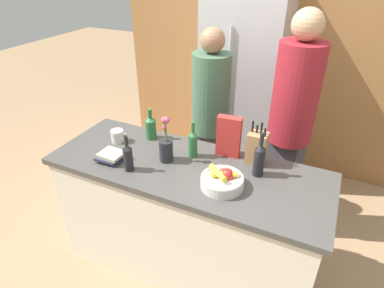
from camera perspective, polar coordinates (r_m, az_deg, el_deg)
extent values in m
plane|color=#A37F5B|center=(2.70, -0.82, -19.87)|extent=(14.00, 14.00, 0.00)
cube|color=silver|center=(2.38, -0.89, -13.28)|extent=(1.76, 0.65, 0.86)
cube|color=#474442|center=(2.09, -0.99, -4.38)|extent=(1.84, 0.68, 0.04)
cube|color=#9E6B3D|center=(3.47, 12.37, 16.99)|extent=(3.04, 0.12, 2.60)
cube|color=#B7B7BC|center=(3.24, 9.12, 10.03)|extent=(0.73, 0.60, 1.92)
cylinder|color=#B7B7BC|center=(2.94, 6.40, 10.05)|extent=(0.02, 0.02, 1.05)
cylinder|color=silver|center=(1.90, 5.38, -6.79)|extent=(0.25, 0.25, 0.06)
torus|color=silver|center=(1.88, 5.43, -6.04)|extent=(0.25, 0.25, 0.02)
sphere|color=red|center=(1.89, 6.30, -5.49)|extent=(0.08, 0.08, 0.08)
sphere|color=#99B233|center=(1.91, 4.05, -5.68)|extent=(0.07, 0.07, 0.07)
sphere|color=red|center=(1.91, 5.55, -5.33)|extent=(0.07, 0.07, 0.07)
cylinder|color=yellow|center=(1.88, 5.91, -5.39)|extent=(0.15, 0.10, 0.03)
cylinder|color=yellow|center=(1.87, 4.61, -5.10)|extent=(0.14, 0.12, 0.03)
cube|color=#A87A4C|center=(2.11, 11.44, -0.71)|extent=(0.12, 0.10, 0.21)
cylinder|color=black|center=(2.05, 10.74, 2.97)|extent=(0.01, 0.01, 0.09)
cylinder|color=black|center=(2.05, 11.48, 2.52)|extent=(0.01, 0.01, 0.06)
cylinder|color=black|center=(2.04, 12.24, 2.62)|extent=(0.01, 0.01, 0.09)
cylinder|color=black|center=(2.02, 12.85, 1.92)|extent=(0.01, 0.01, 0.07)
cylinder|color=#232328|center=(2.11, -4.62, -1.18)|extent=(0.09, 0.09, 0.15)
cylinder|color=#477538|center=(2.03, -4.58, 2.36)|extent=(0.01, 0.02, 0.15)
sphere|color=#C64C66|center=(1.99, -4.53, 4.25)|extent=(0.04, 0.04, 0.04)
cylinder|color=#477538|center=(2.03, -4.75, 2.52)|extent=(0.01, 0.01, 0.16)
sphere|color=#C64C66|center=(2.00, -4.81, 4.56)|extent=(0.02, 0.02, 0.02)
cylinder|color=#477538|center=(2.04, -4.83, 1.77)|extent=(0.01, 0.01, 0.10)
sphere|color=#C64C66|center=(2.02, -4.93, 3.02)|extent=(0.03, 0.03, 0.03)
cylinder|color=#477538|center=(2.03, -4.89, 2.31)|extent=(0.02, 0.01, 0.15)
sphere|color=#C64C66|center=(1.99, -5.05, 4.16)|extent=(0.04, 0.04, 0.04)
cube|color=red|center=(2.13, 6.55, 1.32)|extent=(0.16, 0.08, 0.28)
cylinder|color=silver|center=(2.39, -13.12, 1.40)|extent=(0.09, 0.09, 0.09)
torus|color=silver|center=(2.37, -12.02, 1.31)|extent=(0.06, 0.02, 0.06)
cube|color=#2D334C|center=(2.20, -14.01, -2.60)|extent=(0.17, 0.13, 0.02)
cube|color=#2D334C|center=(2.19, -14.53, -2.29)|extent=(0.16, 0.14, 0.02)
cube|color=#B7A88E|center=(2.18, -14.11, -1.77)|extent=(0.16, 0.14, 0.02)
cylinder|color=black|center=(2.00, 11.80, -3.20)|extent=(0.07, 0.07, 0.18)
cone|color=black|center=(1.94, 12.14, -0.53)|extent=(0.07, 0.07, 0.04)
cylinder|color=black|center=(1.91, 12.32, 0.91)|extent=(0.03, 0.03, 0.08)
cylinder|color=black|center=(2.04, -11.25, -2.72)|extent=(0.06, 0.06, 0.15)
cone|color=black|center=(2.00, -11.52, -0.53)|extent=(0.06, 0.06, 0.03)
cylinder|color=black|center=(1.97, -11.66, 0.64)|extent=(0.02, 0.02, 0.06)
cylinder|color=#286633|center=(2.38, -7.31, 2.60)|extent=(0.08, 0.08, 0.15)
cone|color=#286633|center=(2.34, -7.45, 4.48)|extent=(0.08, 0.08, 0.03)
cylinder|color=#286633|center=(2.32, -7.52, 5.47)|extent=(0.03, 0.03, 0.06)
cylinder|color=#286633|center=(2.14, 0.17, -0.34)|extent=(0.06, 0.06, 0.16)
cone|color=#286633|center=(2.09, 0.17, 1.90)|extent=(0.06, 0.06, 0.03)
cylinder|color=#286633|center=(2.07, 0.17, 3.09)|extent=(0.02, 0.02, 0.07)
cube|color=#383842|center=(2.96, 2.94, -4.19)|extent=(0.28, 0.22, 0.79)
cylinder|color=#42664C|center=(2.61, 3.36, 8.86)|extent=(0.31, 0.31, 0.65)
sphere|color=#996B4C|center=(2.49, 3.67, 17.92)|extent=(0.19, 0.19, 0.19)
cube|color=#383842|center=(2.79, 15.34, -6.85)|extent=(0.29, 0.24, 0.87)
cylinder|color=maroon|center=(2.40, 17.95, 8.45)|extent=(0.32, 0.32, 0.73)
sphere|color=tan|center=(2.28, 19.92, 19.35)|extent=(0.21, 0.21, 0.21)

